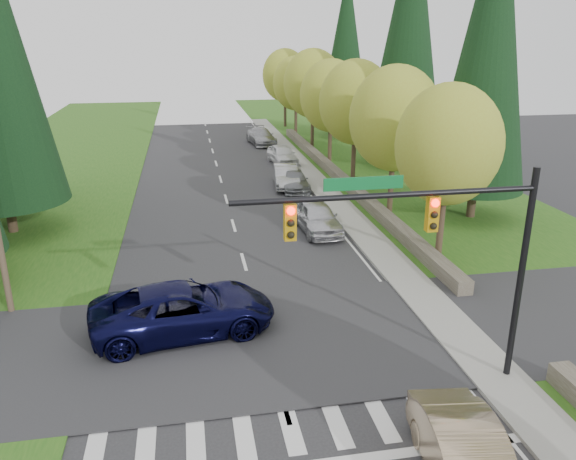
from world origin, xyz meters
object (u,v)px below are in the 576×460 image
object	(u,v)px
parked_car_c	(286,176)
parked_car_e	(261,136)
suv_navy	(184,309)
parked_car_b	(294,180)
parked_car_d	(283,155)
parked_car_a	(317,217)
sedan_champagne	(468,460)

from	to	relation	value
parked_car_c	parked_car_e	world-z (taller)	parked_car_e
suv_navy	parked_car_b	xyz separation A→B (m)	(7.73, 18.88, -0.26)
parked_car_c	parked_car_d	distance (m)	7.45
parked_car_c	parked_car_e	size ratio (longest dim) A/B	0.87
suv_navy	parked_car_e	world-z (taller)	suv_navy
suv_navy	parked_car_e	distance (m)	37.15
suv_navy	parked_car_b	world-z (taller)	suv_navy
parked_car_d	parked_car_e	xyz separation A→B (m)	(-0.55, 9.17, -0.02)
suv_navy	parked_car_a	bearing A→B (deg)	-44.12
parked_car_c	parked_car_e	distance (m)	16.56
sedan_champagne	parked_car_b	xyz separation A→B (m)	(1.18, 27.64, -0.14)
sedan_champagne	parked_car_a	distance (m)	18.76
sedan_champagne	suv_navy	size ratio (longest dim) A/B	0.73
parked_car_a	parked_car_c	bearing A→B (deg)	86.45
parked_car_c	parked_car_a	bearing A→B (deg)	-84.32
sedan_champagne	parked_car_e	world-z (taller)	sedan_champagne
parked_car_a	parked_car_c	distance (m)	9.80
suv_navy	parked_car_b	distance (m)	20.40
suv_navy	parked_car_b	size ratio (longest dim) A/B	1.46
parked_car_b	parked_car_d	world-z (taller)	parked_car_d
parked_car_a	parked_car_d	world-z (taller)	parked_car_a
sedan_champagne	suv_navy	distance (m)	10.94
parked_car_d	parked_car_e	distance (m)	9.19
suv_navy	parked_car_d	xyz separation A→B (m)	(8.32, 27.16, -0.12)
sedan_champagne	parked_car_c	distance (m)	28.56
parked_car_e	parked_car_d	bearing A→B (deg)	-93.19
parked_car_b	parked_car_a	bearing A→B (deg)	-89.89
suv_navy	parked_car_d	bearing A→B (deg)	-25.08
sedan_champagne	parked_car_e	bearing A→B (deg)	94.91
parked_car_a	sedan_champagne	bearing A→B (deg)	-95.63
parked_car_c	parked_car_d	xyz separation A→B (m)	(1.03, 7.37, 0.02)
sedan_champagne	parked_car_b	distance (m)	27.67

